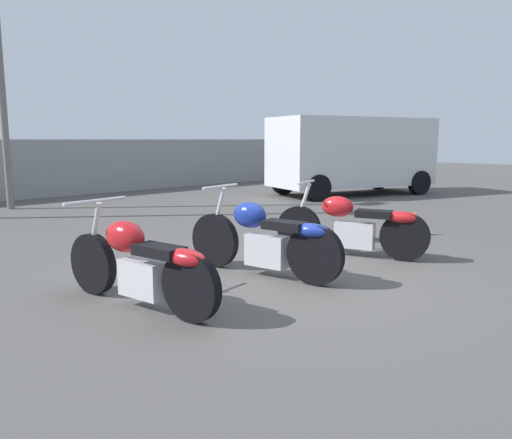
# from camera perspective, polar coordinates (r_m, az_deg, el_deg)

# --- Properties ---
(ground_plane) EXTENTS (60.00, 60.00, 0.00)m
(ground_plane) POSITION_cam_1_polar(r_m,az_deg,el_deg) (5.94, 2.06, -6.54)
(ground_plane) COLOR #514F4C
(motorcycle_slot_0) EXTENTS (0.73, 2.03, 1.01)m
(motorcycle_slot_0) POSITION_cam_1_polar(r_m,az_deg,el_deg) (4.91, -13.08, -4.95)
(motorcycle_slot_0) COLOR black
(motorcycle_slot_0) RESTS_ON ground_plane
(motorcycle_slot_1) EXTENTS (0.70, 2.09, 1.05)m
(motorcycle_slot_1) POSITION_cam_1_polar(r_m,az_deg,el_deg) (5.88, 1.02, -2.26)
(motorcycle_slot_1) COLOR black
(motorcycle_slot_1) RESTS_ON ground_plane
(motorcycle_slot_2) EXTENTS (0.95, 2.05, 1.02)m
(motorcycle_slot_2) POSITION_cam_1_polar(r_m,az_deg,el_deg) (7.03, 11.05, -0.72)
(motorcycle_slot_2) COLOR black
(motorcycle_slot_2) RESTS_ON ground_plane
(parked_van) EXTENTS (5.11, 3.31, 2.21)m
(parked_van) POSITION_cam_1_polar(r_m,az_deg,el_deg) (14.89, 10.91, 7.53)
(parked_van) COLOR silver
(parked_van) RESTS_ON ground_plane
(traffic_cone_near) EXTENTS (0.30, 0.30, 0.42)m
(traffic_cone_near) POSITION_cam_1_polar(r_m,az_deg,el_deg) (8.84, 17.68, -0.38)
(traffic_cone_near) COLOR orange
(traffic_cone_near) RESTS_ON ground_plane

